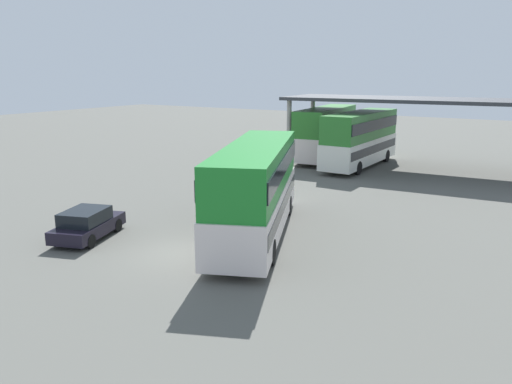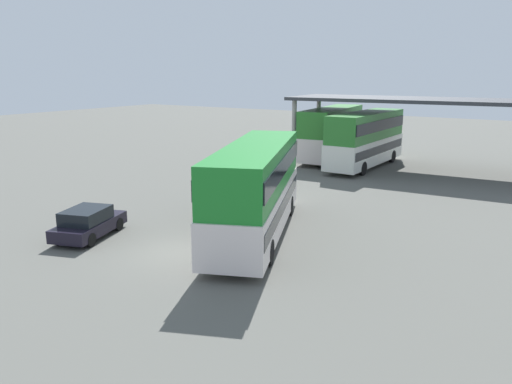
# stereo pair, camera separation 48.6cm
# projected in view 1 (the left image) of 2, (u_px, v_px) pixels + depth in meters

# --- Properties ---
(ground_plane) EXTENTS (140.00, 140.00, 0.00)m
(ground_plane) POSITION_uv_depth(u_px,v_px,m) (183.00, 254.00, 20.16)
(ground_plane) COLOR #565650
(double_decker_main) EXTENTS (6.55, 11.24, 4.11)m
(double_decker_main) POSITION_uv_depth(u_px,v_px,m) (256.00, 186.00, 22.00)
(double_decker_main) COLOR silver
(double_decker_main) RESTS_ON ground_plane
(parked_hatchback) EXTENTS (2.78, 4.07, 1.35)m
(parked_hatchback) POSITION_uv_depth(u_px,v_px,m) (87.00, 224.00, 21.87)
(parked_hatchback) COLOR black
(parked_hatchback) RESTS_ON ground_plane
(double_decker_near_canopy) EXTENTS (3.72, 10.82, 4.28)m
(double_decker_near_canopy) POSITION_uv_depth(u_px,v_px,m) (326.00, 131.00, 42.03)
(double_decker_near_canopy) COLOR silver
(double_decker_near_canopy) RESTS_ON ground_plane
(double_decker_mid_row) EXTENTS (2.68, 10.24, 4.22)m
(double_decker_mid_row) POSITION_uv_depth(u_px,v_px,m) (361.00, 137.00, 38.28)
(double_decker_mid_row) COLOR silver
(double_decker_mid_row) RESTS_ON ground_plane
(depot_canopy) EXTENTS (22.30, 7.63, 5.34)m
(depot_canopy) POSITION_uv_depth(u_px,v_px,m) (435.00, 103.00, 35.70)
(depot_canopy) COLOR #33353A
(depot_canopy) RESTS_ON ground_plane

